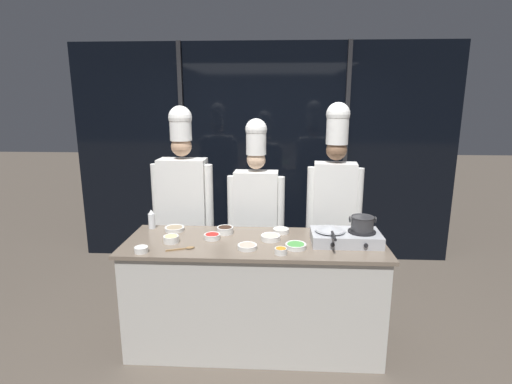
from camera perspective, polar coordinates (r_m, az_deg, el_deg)
ground_plane at (r=3.66m, az=-0.23°, el=-20.63°), size 24.00×24.00×0.00m
window_wall_back at (r=5.00m, az=1.04°, el=5.32°), size 4.72×0.09×2.70m
demo_counter at (r=3.42m, az=-0.23°, el=-14.24°), size 2.09×0.75×0.92m
portable_stove at (r=3.26m, az=12.67°, el=-6.30°), size 0.54×0.34×0.10m
frying_pan at (r=3.22m, az=10.56°, el=-5.15°), size 0.24×0.42×0.04m
stock_pot at (r=3.25m, az=14.95°, el=-4.33°), size 0.21×0.18×0.12m
squeeze_bottle_clear at (r=3.65m, az=-14.69°, el=-3.80°), size 0.06×0.06×0.17m
prep_bowl_ginger at (r=3.27m, az=-12.02°, el=-6.53°), size 0.13×0.13×0.06m
prep_bowl_bell_pepper at (r=3.30m, az=-6.29°, el=-6.27°), size 0.13×0.13×0.04m
prep_bowl_scallions at (r=3.10m, az=5.70°, el=-7.62°), size 0.16×0.16×0.04m
prep_bowl_mushrooms at (r=3.55m, az=-11.56°, el=-5.13°), size 0.17×0.17×0.04m
prep_bowl_rice at (r=3.13m, az=-16.08°, el=-7.85°), size 0.10×0.10×0.04m
prep_bowl_soy_glaze at (r=3.42m, az=-4.43°, el=-5.38°), size 0.14×0.14×0.06m
prep_bowl_noodles at (r=3.44m, az=3.59°, el=-5.48°), size 0.14×0.14×0.04m
prep_bowl_shrimp at (r=3.08m, az=-1.25°, el=-7.77°), size 0.15×0.15×0.04m
prep_bowl_carrots at (r=2.98m, az=3.56°, el=-8.35°), size 0.09×0.09×0.05m
prep_bowl_chicken at (r=3.26m, az=2.10°, el=-6.45°), size 0.16×0.16×0.04m
serving_spoon_slotted at (r=3.12m, az=-10.00°, el=-7.91°), size 0.22×0.11×0.02m
chef_head at (r=3.95m, az=-10.35°, el=-0.14°), size 0.60×0.25×1.97m
chef_sous at (r=3.87m, az=0.01°, el=-1.35°), size 0.55×0.23×1.86m
chef_line at (r=3.84m, az=11.16°, el=0.11°), size 0.52×0.24×2.01m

